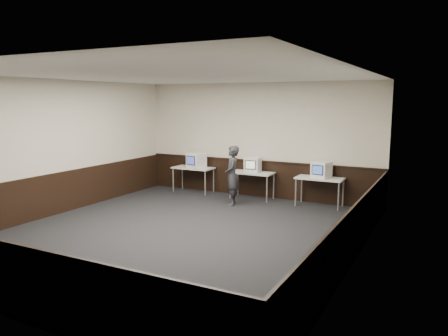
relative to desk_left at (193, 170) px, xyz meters
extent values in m
plane|color=black|center=(1.90, -3.60, -0.68)|extent=(8.00, 8.00, 0.00)
plane|color=white|center=(1.90, -3.60, 2.52)|extent=(8.00, 8.00, 0.00)
plane|color=beige|center=(1.90, 0.40, 0.92)|extent=(7.00, 0.00, 7.00)
plane|color=beige|center=(-1.60, -3.60, 0.92)|extent=(0.00, 8.00, 8.00)
plane|color=beige|center=(5.40, -3.60, 0.92)|extent=(0.00, 8.00, 8.00)
cube|color=black|center=(1.90, 0.38, -0.18)|extent=(6.98, 0.04, 1.00)
cube|color=black|center=(1.90, -7.58, -0.18)|extent=(6.98, 0.04, 1.00)
cube|color=black|center=(-1.58, -3.60, -0.18)|extent=(0.04, 7.98, 1.00)
cube|color=black|center=(5.38, -3.60, -0.18)|extent=(0.04, 7.98, 1.00)
cube|color=black|center=(1.90, 0.36, 0.34)|extent=(6.98, 0.06, 0.04)
cube|color=silver|center=(0.00, 0.00, 0.05)|extent=(1.20, 0.60, 0.04)
cylinder|color=#999999|center=(-0.55, -0.25, -0.32)|extent=(0.04, 0.04, 0.71)
cylinder|color=#999999|center=(0.55, -0.25, -0.32)|extent=(0.04, 0.04, 0.71)
cylinder|color=#999999|center=(-0.55, 0.25, -0.32)|extent=(0.04, 0.04, 0.71)
cylinder|color=#999999|center=(0.55, 0.25, -0.32)|extent=(0.04, 0.04, 0.71)
cube|color=silver|center=(1.90, 0.00, 0.05)|extent=(1.20, 0.60, 0.04)
cylinder|color=#999999|center=(1.35, -0.25, -0.32)|extent=(0.04, 0.04, 0.71)
cylinder|color=#999999|center=(2.45, -0.25, -0.32)|extent=(0.04, 0.04, 0.71)
cylinder|color=#999999|center=(1.35, 0.25, -0.32)|extent=(0.04, 0.04, 0.71)
cylinder|color=#999999|center=(2.45, 0.25, -0.32)|extent=(0.04, 0.04, 0.71)
cube|color=silver|center=(3.80, 0.00, 0.05)|extent=(1.20, 0.60, 0.04)
cylinder|color=#999999|center=(3.25, -0.25, -0.32)|extent=(0.04, 0.04, 0.71)
cylinder|color=#999999|center=(4.35, -0.25, -0.32)|extent=(0.04, 0.04, 0.71)
cylinder|color=#999999|center=(3.25, 0.25, -0.32)|extent=(0.04, 0.04, 0.71)
cylinder|color=#999999|center=(4.35, 0.25, -0.32)|extent=(0.04, 0.04, 0.71)
cube|color=white|center=(0.14, -0.04, 0.29)|extent=(0.53, 0.54, 0.44)
cube|color=black|center=(0.09, -0.27, 0.31)|extent=(0.32, 0.09, 0.26)
cube|color=#3D49B4|center=(0.09, -0.28, 0.31)|extent=(0.28, 0.07, 0.22)
cube|color=white|center=(1.90, 0.05, 0.27)|extent=(0.45, 0.47, 0.41)
cube|color=black|center=(1.93, -0.17, 0.29)|extent=(0.30, 0.05, 0.24)
cube|color=beige|center=(1.93, -0.18, 0.29)|extent=(0.26, 0.03, 0.20)
cube|color=white|center=(3.84, 0.00, 0.28)|extent=(0.49, 0.51, 0.42)
cube|color=black|center=(3.79, -0.22, 0.30)|extent=(0.31, 0.08, 0.25)
cube|color=#335399|center=(3.79, -0.23, 0.30)|extent=(0.27, 0.06, 0.21)
imported|color=#27272D|center=(1.74, -0.90, 0.10)|extent=(0.57, 0.67, 1.55)
camera|label=1|loc=(6.71, -10.89, 2.02)|focal=35.00mm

